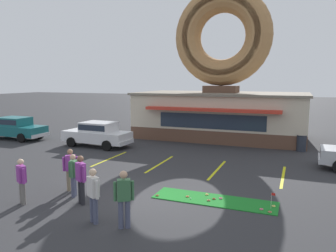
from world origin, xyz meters
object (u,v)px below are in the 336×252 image
object	(u,v)px
pedestrian_crossing_woman	(73,173)
trash_bin	(301,143)
pedestrian_beanie_man	(81,177)
putting_flag_pin	(272,197)
pedestrian_leather_jacket_man	(93,193)
pedestrian_clipboard_woman	(22,179)
golf_ball	(191,198)
pedestrian_hooded_kid	(124,196)
car_white	(98,133)
pedestrian_blue_sweater_man	(71,168)
car_teal	(16,127)

from	to	relation	value
pedestrian_crossing_woman	trash_bin	distance (m)	13.97
pedestrian_beanie_man	pedestrian_crossing_woman	distance (m)	0.91
putting_flag_pin	pedestrian_leather_jacket_man	xyz separation A→B (m)	(-4.94, -3.07, 0.50)
pedestrian_leather_jacket_man	pedestrian_clipboard_woman	bearing A→B (deg)	173.39
golf_ball	pedestrian_hooded_kid	size ratio (longest dim) A/B	0.02
car_white	trash_bin	bearing A→B (deg)	15.26
car_white	pedestrian_hooded_kid	world-z (taller)	pedestrian_hooded_kid
pedestrian_hooded_kid	pedestrian_beanie_man	distance (m)	2.55
golf_ball	pedestrian_blue_sweater_man	size ratio (longest dim) A/B	0.03
car_teal	pedestrian_beanie_man	size ratio (longest dim) A/B	2.64
pedestrian_clipboard_woman	pedestrian_crossing_woman	xyz separation A→B (m)	(1.19, 1.28, -0.01)
golf_ball	car_white	bearing A→B (deg)	141.08
car_teal	pedestrian_blue_sweater_man	size ratio (longest dim) A/B	2.75
pedestrian_blue_sweater_man	trash_bin	xyz separation A→B (m)	(8.39, 11.04, -0.42)
golf_ball	pedestrian_clipboard_woman	bearing A→B (deg)	-154.52
pedestrian_crossing_woman	car_white	bearing A→B (deg)	118.35
pedestrian_leather_jacket_man	car_white	bearing A→B (deg)	123.15
pedestrian_crossing_woman	trash_bin	bearing A→B (deg)	55.58
pedestrian_hooded_kid	golf_ball	bearing A→B (deg)	69.05
pedestrian_clipboard_woman	golf_ball	bearing A→B (deg)	25.48
putting_flag_pin	trash_bin	bearing A→B (deg)	84.64
trash_bin	car_white	bearing A→B (deg)	-164.74
car_teal	trash_bin	bearing A→B (deg)	9.65
pedestrian_leather_jacket_man	pedestrian_clipboard_woman	xyz separation A→B (m)	(-3.20, 0.37, -0.05)
pedestrian_leather_jacket_man	pedestrian_clipboard_woman	distance (m)	3.22
pedestrian_leather_jacket_man	pedestrian_crossing_woman	size ratio (longest dim) A/B	1.06
pedestrian_clipboard_woman	pedestrian_crossing_woman	size ratio (longest dim) A/B	1.01
putting_flag_pin	trash_bin	xyz separation A→B (m)	(0.95, 10.10, 0.06)
pedestrian_hooded_kid	pedestrian_beanie_man	world-z (taller)	pedestrian_beanie_man
pedestrian_hooded_kid	trash_bin	bearing A→B (deg)	69.74
pedestrian_blue_sweater_man	pedestrian_leather_jacket_man	distance (m)	3.29
car_teal	pedestrian_blue_sweater_man	xyz separation A→B (m)	(10.99, -7.75, 0.05)
car_white	pedestrian_leather_jacket_man	world-z (taller)	pedestrian_leather_jacket_man
pedestrian_blue_sweater_man	golf_ball	bearing A→B (deg)	9.56
pedestrian_clipboard_woman	car_teal	bearing A→B (deg)	137.28
car_white	pedestrian_clipboard_woman	bearing A→B (deg)	-71.19
pedestrian_blue_sweater_man	car_teal	bearing A→B (deg)	144.82
car_teal	pedestrian_clipboard_woman	world-z (taller)	pedestrian_clipboard_woman
golf_ball	pedestrian_hooded_kid	bearing A→B (deg)	-110.95
trash_bin	putting_flag_pin	bearing A→B (deg)	-95.36
car_white	pedestrian_beanie_man	size ratio (longest dim) A/B	2.68
car_white	pedestrian_blue_sweater_man	xyz separation A→B (m)	(3.91, -7.69, 0.05)
pedestrian_leather_jacket_man	pedestrian_clipboard_woman	size ratio (longest dim) A/B	1.05
pedestrian_clipboard_woman	pedestrian_beanie_man	xyz separation A→B (m)	(1.92, 0.75, 0.08)
putting_flag_pin	car_teal	xyz separation A→B (m)	(-18.43, 6.81, 0.43)
putting_flag_pin	pedestrian_crossing_woman	distance (m)	7.10
pedestrian_leather_jacket_man	pedestrian_beanie_man	distance (m)	1.70
car_teal	pedestrian_crossing_woman	size ratio (longest dim) A/B	2.86
trash_bin	car_teal	bearing A→B (deg)	-170.35
putting_flag_pin	pedestrian_beanie_man	bearing A→B (deg)	-162.58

